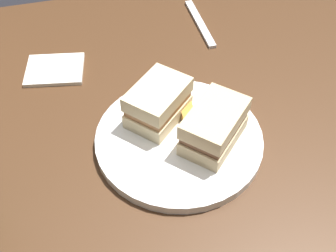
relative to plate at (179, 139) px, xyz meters
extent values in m
cube|color=#422816|center=(-0.03, 0.03, -0.40)|extent=(1.25, 0.95, 0.78)
cylinder|color=white|center=(0.00, 0.00, 0.00)|extent=(0.28, 0.28, 0.02)
cube|color=#CCB284|center=(0.05, -0.02, 0.02)|extent=(0.13, 0.13, 0.03)
cube|color=brown|center=(0.05, -0.02, 0.04)|extent=(0.12, 0.12, 0.01)
cube|color=#CCB284|center=(0.05, -0.02, 0.06)|extent=(0.13, 0.13, 0.03)
cube|color=beige|center=(-0.02, 0.05, 0.02)|extent=(0.13, 0.13, 0.03)
cube|color=#B27A4C|center=(-0.02, 0.05, 0.04)|extent=(0.12, 0.12, 0.01)
cube|color=beige|center=(-0.02, 0.05, 0.06)|extent=(0.13, 0.13, 0.03)
cube|color=#AD702D|center=(0.03, 0.02, 0.02)|extent=(0.04, 0.04, 0.02)
cube|color=gold|center=(0.07, 0.00, 0.02)|extent=(0.05, 0.02, 0.02)
cube|color=#AD702D|center=(0.05, 0.00, 0.02)|extent=(0.04, 0.04, 0.02)
cube|color=#B77F33|center=(0.00, 0.10, 0.02)|extent=(0.05, 0.03, 0.02)
cube|color=#B77F33|center=(0.09, 0.02, 0.02)|extent=(0.04, 0.02, 0.02)
cube|color=#B77F33|center=(0.02, 0.04, 0.02)|extent=(0.03, 0.05, 0.02)
cube|color=silver|center=(-0.19, 0.24, 0.00)|extent=(0.12, 0.11, 0.01)
cube|color=silver|center=(0.14, 0.32, 0.00)|extent=(0.02, 0.18, 0.01)
camera|label=1|loc=(-0.13, -0.43, 0.53)|focal=44.67mm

